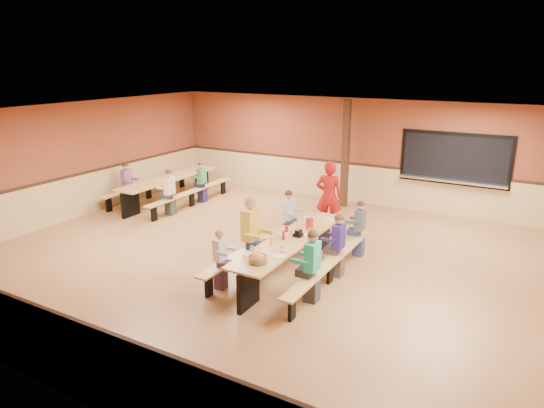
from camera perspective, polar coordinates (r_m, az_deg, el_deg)
The scene contains 23 objects.
ground at distance 10.20m, azimuth 0.27°, elevation -6.62°, with size 12.00×12.00×0.00m, color brown.
room_envelope at distance 9.95m, azimuth 0.27°, elevation -2.97°, with size 12.04×10.04×3.02m.
kitchen_pass_through at distance 13.52m, azimuth 20.67°, elevation 4.74°, with size 2.78×0.28×1.38m.
structural_post at distance 13.69m, azimuth 8.64°, elevation 5.81°, with size 0.18×0.18×3.00m, color #311D10.
cafeteria_table_main at distance 9.39m, azimuth 2.25°, elevation -5.26°, with size 1.91×3.70×0.74m.
cafeteria_table_second at distance 14.45m, azimuth -12.03°, elevation 2.24°, with size 1.91×3.70×0.74m.
seated_child_white_left at distance 8.84m, azimuth -6.11°, elevation -6.53°, with size 0.33×0.27×1.13m, color silver, non-canonical shape.
seated_adult_yellow at distance 9.58m, azimuth -2.53°, elevation -3.45°, with size 0.50×0.41×1.48m, color yellow, non-canonical shape.
seated_child_grey_left at distance 10.94m, azimuth 1.95°, elevation -1.57°, with size 0.37×0.31×1.22m, color silver, non-canonical shape.
seated_child_teal_right at distance 8.35m, azimuth 4.75°, elevation -7.37°, with size 0.40×0.33×1.28m, color teal, non-canonical shape.
seated_child_navy_right at distance 9.35m, azimuth 7.79°, elevation -4.92°, with size 0.38×0.31×1.23m, color navy, non-canonical shape.
seated_child_char_right at distance 10.41m, azimuth 10.25°, elevation -2.90°, with size 0.36×0.29×1.19m, color #41464A, non-canonical shape.
seated_child_purple_sec at distance 14.41m, azimuth -16.69°, elevation 2.23°, with size 0.38×0.31×1.23m, color #784C74, non-canonical shape.
seated_child_green_sec at distance 14.29m, azimuth -8.24°, elevation 2.55°, with size 0.36×0.29×1.18m, color #387B4C, non-canonical shape.
seated_child_tan_sec at distance 13.24m, azimuth -11.95°, elevation 1.32°, with size 0.38×0.31×1.22m, color beige, non-canonical shape.
standing_woman at distance 11.72m, azimuth 6.70°, elevation 0.89°, with size 0.63×0.42×1.74m, color #A91313.
punch_pitcher at distance 9.82m, azimuth 4.45°, elevation -2.30°, with size 0.16×0.16×0.22m, color red.
chip_bowl at distance 8.19m, azimuth -1.68°, elevation -6.45°, with size 0.32×0.32×0.15m, color orange, non-canonical shape.
napkin_dispenser at distance 9.39m, azimuth 3.14°, elevation -3.46°, with size 0.10×0.14×0.13m, color black.
condiment_mustard at distance 8.95m, azimuth -0.10°, elevation -4.33°, with size 0.06×0.06×0.17m, color yellow.
condiment_ketchup at distance 9.21m, azimuth 1.36°, elevation -3.71°, with size 0.06×0.06×0.17m, color #B2140F.
table_paddle at distance 9.37m, azimuth 3.10°, elevation -3.04°, with size 0.16×0.16×0.56m.
place_settings at distance 9.30m, azimuth 2.27°, elevation -3.72°, with size 0.65×3.30×0.11m, color beige, non-canonical shape.
Camera 1 is at (4.58, -8.17, 4.03)m, focal length 32.00 mm.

